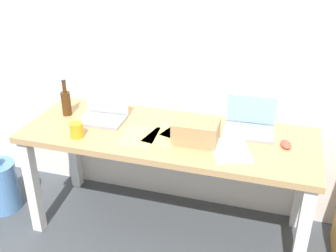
% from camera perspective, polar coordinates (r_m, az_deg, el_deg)
% --- Properties ---
extents(ground_plane, '(8.00, 8.00, 0.00)m').
position_cam_1_polar(ground_plane, '(2.95, 0.00, -14.10)').
color(ground_plane, '#42474C').
extents(back_wall, '(5.20, 0.08, 2.60)m').
position_cam_1_polar(back_wall, '(2.69, 2.51, 13.23)').
color(back_wall, silver).
rests_on(back_wall, ground).
extents(desk, '(1.86, 0.68, 0.75)m').
position_cam_1_polar(desk, '(2.57, 0.00, -3.02)').
color(desk, tan).
rests_on(desk, ground).
extents(laptop_left, '(0.31, 0.23, 0.22)m').
position_cam_1_polar(laptop_left, '(2.71, -9.22, 1.89)').
color(laptop_left, gray).
rests_on(laptop_left, desk).
extents(laptop_right, '(0.32, 0.25, 0.21)m').
position_cam_1_polar(laptop_right, '(2.58, 11.58, 0.17)').
color(laptop_right, gray).
rests_on(laptop_right, desk).
extents(beer_bottle, '(0.06, 0.06, 0.25)m').
position_cam_1_polar(beer_bottle, '(2.82, -14.37, 3.33)').
color(beer_bottle, '#47280F').
rests_on(beer_bottle, desk).
extents(computer_mouse, '(0.08, 0.11, 0.03)m').
position_cam_1_polar(computer_mouse, '(2.46, 16.50, -2.52)').
color(computer_mouse, '#D84C38').
rests_on(computer_mouse, desk).
extents(cardboard_box, '(0.27, 0.20, 0.13)m').
position_cam_1_polar(cardboard_box, '(2.40, 4.01, -0.80)').
color(cardboard_box, tan).
rests_on(cardboard_box, desk).
extents(coffee_mug, '(0.08, 0.08, 0.09)m').
position_cam_1_polar(coffee_mug, '(2.52, -12.92, -0.56)').
color(coffee_mug, gold).
rests_on(coffee_mug, desk).
extents(paper_sheet_front_right, '(0.30, 0.35, 0.00)m').
position_cam_1_polar(paper_sheet_front_right, '(2.36, 8.93, -3.43)').
color(paper_sheet_front_right, white).
rests_on(paper_sheet_front_right, desk).
extents(paper_sheet_near_back, '(0.29, 0.35, 0.00)m').
position_cam_1_polar(paper_sheet_near_back, '(2.55, 2.49, -0.60)').
color(paper_sheet_near_back, white).
rests_on(paper_sheet_near_back, desk).
extents(paper_sheet_center, '(0.26, 0.33, 0.00)m').
position_cam_1_polar(paper_sheet_center, '(2.49, -0.10, -1.29)').
color(paper_sheet_center, '#F4E06B').
rests_on(paper_sheet_center, desk).
extents(paper_yellow_folder, '(0.23, 0.31, 0.00)m').
position_cam_1_polar(paper_yellow_folder, '(2.48, -4.18, -1.51)').
color(paper_yellow_folder, '#F4E06B').
rests_on(paper_yellow_folder, desk).
extents(water_cooler_jug, '(0.25, 0.25, 0.43)m').
position_cam_1_polar(water_cooler_jug, '(3.25, -22.80, -7.91)').
color(water_cooler_jug, '#598CC6').
rests_on(water_cooler_jug, ground).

